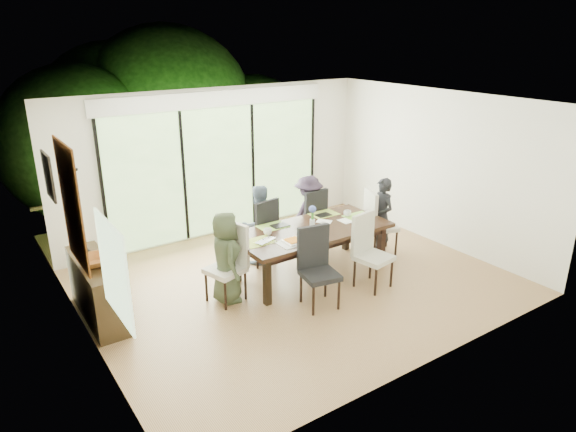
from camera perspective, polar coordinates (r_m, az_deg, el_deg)
floor at (r=7.91m, az=1.03°, el=-7.38°), size 6.00×5.00×0.01m
ceiling at (r=7.08m, az=1.17°, el=12.49°), size 6.00×5.00×0.01m
wall_back at (r=9.46m, az=-7.77°, el=5.88°), size 6.00×0.02×2.70m
wall_front at (r=5.66m, az=15.97°, el=-4.58°), size 6.00×0.02×2.70m
wall_left at (r=6.25m, az=-22.09°, el=-2.95°), size 0.02×5.00×2.70m
wall_right at (r=9.38m, az=16.34°, el=5.13°), size 0.02×5.00×2.70m
glass_doors at (r=9.46m, az=-7.62°, el=4.95°), size 4.20×0.02×2.30m
blinds_header at (r=9.21m, az=-7.96°, el=12.77°), size 4.40×0.06×0.28m
mullion_a at (r=8.76m, az=-19.91°, el=2.67°), size 0.05×0.04×2.30m
mullion_b at (r=9.18m, az=-11.49°, el=4.24°), size 0.05×0.04×2.30m
mullion_c at (r=9.78m, az=-3.92°, el=5.57°), size 0.05×0.04×2.30m
mullion_d at (r=10.53m, az=2.70°, el=6.64°), size 0.05×0.04×2.30m
side_window at (r=5.12m, az=-18.77°, el=-5.75°), size 0.02×0.90×1.00m
deck at (r=10.64m, az=-9.59°, el=-0.51°), size 6.00×1.80×0.10m
rail_top at (r=11.16m, az=-11.52°, el=3.57°), size 6.00×0.08×0.06m
foliage_left at (r=11.37m, az=-22.28°, el=7.42°), size 3.20×3.20×3.20m
foliage_mid at (r=12.49m, az=-13.17°, el=11.07°), size 4.00×4.00×4.00m
foliage_right at (r=12.64m, az=-3.93°, el=9.16°), size 2.80×2.80×2.80m
foliage_far at (r=12.86m, az=-18.47°, el=10.01°), size 3.60×3.60×3.60m
table_top at (r=7.87m, az=2.64°, el=-1.58°), size 2.46×1.13×0.06m
table_apron at (r=7.91m, az=2.63°, el=-2.20°), size 2.25×0.92×0.10m
table_leg_fl at (r=7.15m, az=-2.33°, el=-7.29°), size 0.09×0.09×0.71m
table_leg_fr at (r=8.38m, az=10.31°, el=-3.36°), size 0.09×0.09×0.71m
table_leg_bl at (r=7.82m, az=-5.69°, el=-4.87°), size 0.09×0.09×0.71m
table_leg_br at (r=8.96m, az=6.49°, el=-1.59°), size 0.09×0.09×0.71m
chair_left_end at (r=7.21m, az=-7.02°, el=-5.33°), size 0.58×0.58×1.13m
chair_right_end at (r=8.86m, az=10.42°, el=-0.59°), size 0.61×0.61×1.13m
chair_far_left at (r=8.36m, az=-3.35°, el=-1.56°), size 0.55×0.55×1.13m
chair_far_right at (r=8.88m, az=2.18°, el=-0.22°), size 0.49×0.49×1.13m
chair_near_left at (r=7.03m, az=3.59°, el=-5.91°), size 0.55×0.55×1.13m
chair_near_right at (r=7.63m, az=9.56°, el=-3.99°), size 0.54×0.54×1.13m
person_left_end at (r=7.18m, az=-6.91°, el=-4.59°), size 0.51×0.69×1.32m
person_right_end at (r=8.81m, az=10.36°, el=-0.03°), size 0.45×0.66×1.32m
person_far_left at (r=8.31m, az=-3.29°, el=-0.98°), size 0.62×0.40×1.32m
person_far_right at (r=8.83m, az=2.27°, el=0.33°), size 0.65×0.45×1.32m
placemat_left at (r=7.37m, az=-3.30°, el=-2.87°), size 0.45×0.33×0.01m
placemat_right at (r=8.43m, az=7.82°, el=-0.02°), size 0.45×0.33×0.01m
placemat_far_l at (r=7.93m, az=-1.70°, el=-1.15°), size 0.45×0.33×0.01m
placemat_far_r at (r=8.47m, az=4.00°, el=0.23°), size 0.45×0.33×0.01m
placemat_paper at (r=7.34m, az=0.60°, el=-2.94°), size 0.45×0.33×0.01m
tablet_far_l at (r=7.94m, az=-0.90°, el=-1.05°), size 0.27×0.18×0.01m
tablet_far_r at (r=8.40m, az=3.95°, el=0.12°), size 0.25×0.17×0.01m
papers at (r=8.24m, az=6.75°, el=-0.46°), size 0.31×0.23×0.00m
platter_base at (r=7.33m, az=0.60°, el=-2.83°), size 0.27×0.27×0.02m
platter_snacks at (r=7.32m, az=0.60°, el=-2.70°), size 0.20×0.20×0.01m
vase at (r=7.90m, az=2.72°, el=-0.78°), size 0.08×0.08×0.12m
hyacinth_stems at (r=7.86m, az=2.74°, el=0.06°), size 0.04×0.04×0.16m
hyacinth_blooms at (r=7.83m, az=2.75°, el=0.76°), size 0.11×0.11×0.11m
laptop at (r=7.33m, az=-2.22°, el=-2.88°), size 0.39×0.32×0.03m
cup_a at (r=7.59m, az=-2.27°, el=-1.77°), size 0.18×0.18×0.10m
cup_b at (r=7.86m, az=3.96°, el=-1.05°), size 0.14×0.14×0.09m
cup_c at (r=8.39m, az=6.62°, el=0.27°), size 0.14×0.14×0.10m
book at (r=8.04m, az=3.86°, el=-0.84°), size 0.27×0.28×0.02m
sideboard at (r=7.27m, az=-20.42°, el=-7.68°), size 0.41×1.45×0.81m
bowl at (r=6.99m, az=-20.66°, el=-4.66°), size 0.43×0.43×0.10m
candlestick_base at (r=7.41m, az=-21.51°, el=-3.66°), size 0.09×0.09×0.04m
candlestick_shaft at (r=7.21m, az=-22.07°, el=0.50°), size 0.02×0.02×1.13m
candlestick_pan at (r=7.06m, az=-22.66°, el=4.79°), size 0.09×0.09×0.03m
candle at (r=7.05m, az=-22.72°, el=5.21°), size 0.03×0.03×0.09m
tapestry at (r=6.51m, az=-22.95°, el=1.12°), size 0.02×1.00×1.50m
art_frame at (r=7.74m, az=-25.08°, el=4.02°), size 0.03×0.55×0.65m
art_canvas at (r=7.74m, az=-24.94°, el=4.05°), size 0.01×0.45×0.55m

